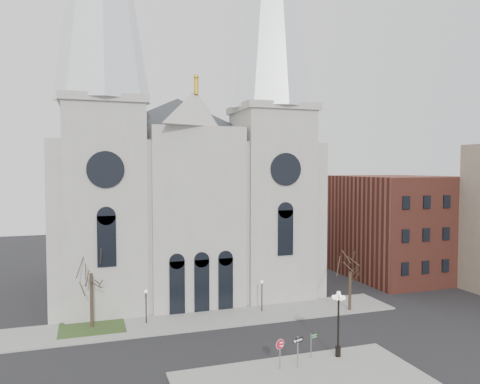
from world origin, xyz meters
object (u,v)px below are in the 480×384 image
object	(u,v)px
stop_sign	(280,347)
one_way_sign	(298,347)
street_name_sign	(312,343)
globe_lamp	(338,315)

from	to	relation	value
stop_sign	one_way_sign	size ratio (longest dim) A/B	0.97
street_name_sign	stop_sign	bearing A→B (deg)	-175.60
globe_lamp	street_name_sign	bearing A→B (deg)	168.86
stop_sign	globe_lamp	world-z (taller)	globe_lamp
stop_sign	one_way_sign	world-z (taller)	one_way_sign
globe_lamp	one_way_sign	distance (m)	4.39
globe_lamp	street_name_sign	distance (m)	3.05
stop_sign	street_name_sign	world-z (taller)	stop_sign
globe_lamp	street_name_sign	size ratio (longest dim) A/B	2.72
stop_sign	street_name_sign	xyz separation A→B (m)	(3.20, 1.08, -0.49)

